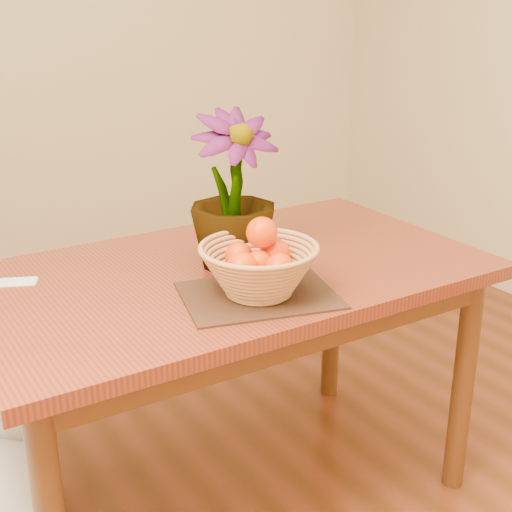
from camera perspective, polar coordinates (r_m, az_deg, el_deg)
wall_back at (r=3.64m, az=-18.58°, el=17.69°), size 4.00×0.02×2.70m
table at (r=1.98m, az=-2.18°, el=-3.33°), size 1.40×0.80×0.75m
placemat at (r=1.76m, az=0.22°, el=-3.16°), size 0.43×0.36×0.01m
wicker_basket at (r=1.74m, az=0.22°, el=-1.28°), size 0.30×0.30×0.12m
orange_pile at (r=1.73m, az=0.27°, el=0.03°), size 0.20×0.19×0.14m
potted_plant at (r=1.90m, az=-1.85°, el=5.20°), size 0.26×0.26×0.42m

